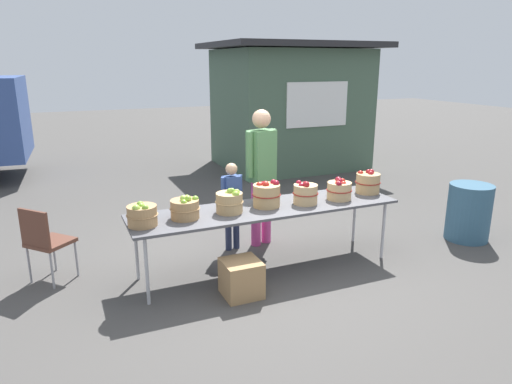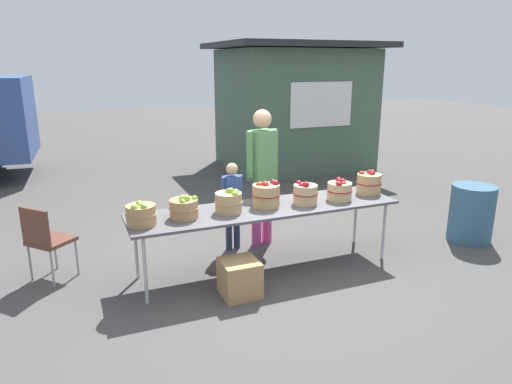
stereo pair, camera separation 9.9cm
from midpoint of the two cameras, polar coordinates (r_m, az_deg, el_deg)
name	(u,v)px [view 2 (the right image)]	position (r m, az deg, el deg)	size (l,w,h in m)	color
ground_plane	(266,268)	(5.52, 1.73, -9.31)	(40.00, 40.00, 0.00)	#474442
market_table	(266,210)	(5.26, 1.79, -2.23)	(3.10, 0.76, 0.75)	#4C4C51
apple_basket_green_0	(141,214)	(4.78, -13.40, -2.70)	(0.32, 0.32, 0.25)	#A87F51
apple_basket_green_1	(184,208)	(4.91, -8.26, -1.93)	(0.32, 0.32, 0.26)	#A87F51
apple_basket_green_2	(229,202)	(5.04, -2.80, -1.19)	(0.31, 0.31, 0.27)	tan
apple_basket_red_0	(266,194)	(5.24, 1.79, -0.31)	(0.33, 0.33, 0.30)	tan
apple_basket_red_1	(305,193)	(5.36, 6.59, -0.15)	(0.30, 0.30, 0.28)	tan
apple_basket_red_2	(340,190)	(5.60, 10.75, 0.24)	(0.31, 0.31, 0.26)	tan
apple_basket_red_3	(369,183)	(5.95, 14.18, 1.08)	(0.31, 0.31, 0.29)	tan
vendor_adult	(262,167)	(5.91, 1.23, 3.09)	(0.45, 0.32, 1.77)	#CC3F8C
child_customer	(232,199)	(5.83, -2.44, -0.90)	(0.30, 0.18, 1.13)	#262D4C
food_kiosk	(294,105)	(10.71, 4.97, 10.58)	(3.50, 2.91, 2.74)	#47604C
folding_chair	(45,237)	(5.50, -24.04, -5.10)	(0.56, 0.56, 0.86)	brown
trash_barrel	(471,213)	(6.85, 25.37, -2.40)	(0.57, 0.57, 0.77)	#335972
produce_crate	(240,278)	(4.85, -1.43, -10.54)	(0.38, 0.38, 0.38)	#A87F51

